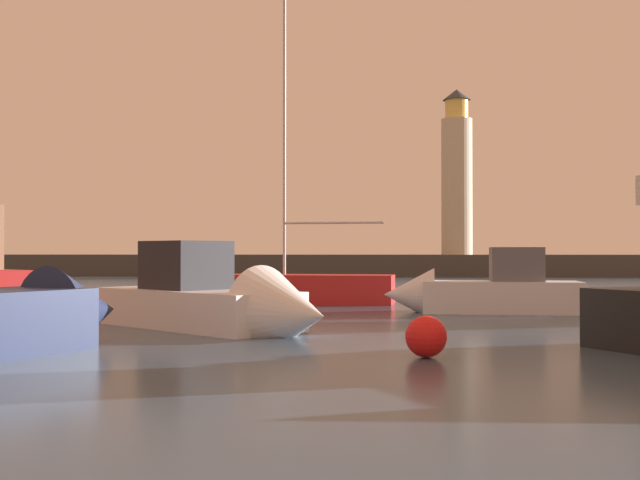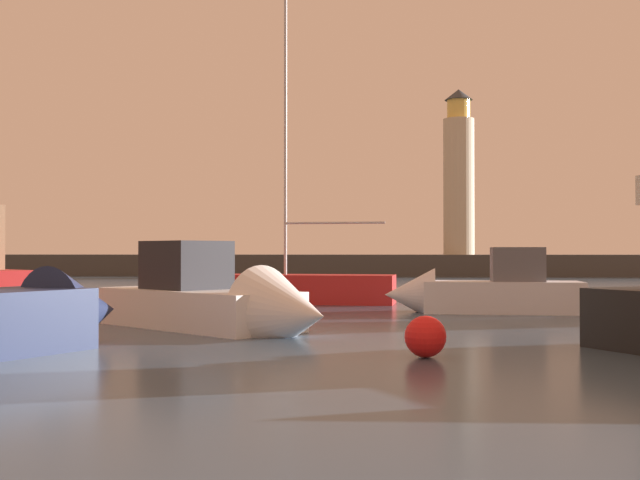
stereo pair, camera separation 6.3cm
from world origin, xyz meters
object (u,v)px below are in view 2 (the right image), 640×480
motorboat_5 (476,292)px  mooring_buoy (425,337)px  lighthouse (459,176)px  motorboat_3 (227,303)px  sailboat_moored (303,287)px

motorboat_5 → mooring_buoy: size_ratio=8.17×
lighthouse → motorboat_5: 40.45m
motorboat_3 → sailboat_moored: size_ratio=0.60×
motorboat_5 → sailboat_moored: (-6.07, 4.21, -0.06)m
sailboat_moored → mooring_buoy: 15.86m
sailboat_moored → motorboat_5: bearing=-34.7°
mooring_buoy → lighthouse: bearing=83.8°
mooring_buoy → motorboat_3: bearing=134.8°
lighthouse → motorboat_5: bearing=-94.7°
motorboat_5 → mooring_buoy: 11.41m
lighthouse → sailboat_moored: bearing=-104.8°
sailboat_moored → mooring_buoy: size_ratio=15.51×
motorboat_5 → sailboat_moored: sailboat_moored is taller
motorboat_3 → mooring_buoy: bearing=-45.2°
lighthouse → motorboat_5: size_ratio=2.13×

